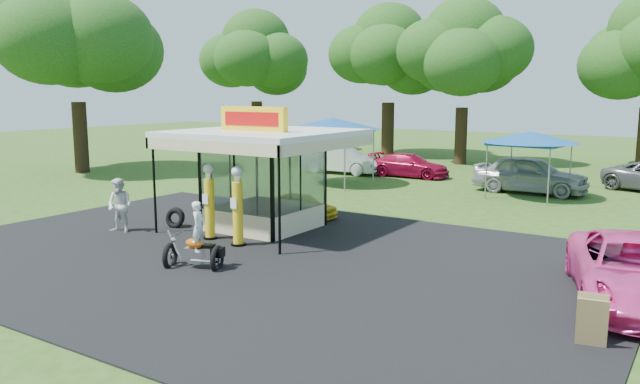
{
  "coord_description": "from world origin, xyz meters",
  "views": [
    {
      "loc": [
        11.0,
        -11.52,
        4.67
      ],
      "look_at": [
        0.92,
        4.0,
        1.68
      ],
      "focal_mm": 35.0,
      "sensor_mm": 36.0,
      "label": 1
    }
  ],
  "objects_px": {
    "spectator_west": "(120,206)",
    "a_frame_sign": "(592,321)",
    "gas_pump_right": "(238,208)",
    "motorcycle": "(197,242)",
    "gas_pump_left": "(209,204)",
    "tent_west": "(332,124)",
    "gas_station_kiosk": "(264,178)",
    "bg_car_c": "(531,174)",
    "pink_sedan": "(635,271)",
    "bg_car_b": "(409,165)",
    "bg_car_a": "(342,160)",
    "kiosk_car": "(301,205)",
    "tent_east": "(530,138)"
  },
  "relations": [
    {
      "from": "bg_car_c",
      "to": "gas_station_kiosk",
      "type": "bearing_deg",
      "value": 158.03
    },
    {
      "from": "a_frame_sign",
      "to": "kiosk_car",
      "type": "xyz_separation_m",
      "value": [
        -11.25,
        6.85,
        -0.01
      ]
    },
    {
      "from": "bg_car_c",
      "to": "bg_car_b",
      "type": "bearing_deg",
      "value": 75.71
    },
    {
      "from": "gas_station_kiosk",
      "to": "gas_pump_right",
      "type": "relative_size",
      "value": 2.19
    },
    {
      "from": "gas_pump_right",
      "to": "kiosk_car",
      "type": "height_order",
      "value": "gas_pump_right"
    },
    {
      "from": "tent_west",
      "to": "gas_pump_right",
      "type": "bearing_deg",
      "value": -70.45
    },
    {
      "from": "spectator_west",
      "to": "a_frame_sign",
      "type": "bearing_deg",
      "value": -15.77
    },
    {
      "from": "kiosk_car",
      "to": "pink_sedan",
      "type": "bearing_deg",
      "value": -108.12
    },
    {
      "from": "gas_station_kiosk",
      "to": "bg_car_b",
      "type": "distance_m",
      "value": 14.9
    },
    {
      "from": "bg_car_a",
      "to": "motorcycle",
      "type": "bearing_deg",
      "value": -163.68
    },
    {
      "from": "gas_pump_left",
      "to": "bg_car_c",
      "type": "xyz_separation_m",
      "value": [
        6.08,
        14.95,
        -0.3
      ]
    },
    {
      "from": "gas_pump_right",
      "to": "kiosk_car",
      "type": "bearing_deg",
      "value": 100.59
    },
    {
      "from": "gas_pump_left",
      "to": "spectator_west",
      "type": "distance_m",
      "value": 3.32
    },
    {
      "from": "bg_car_c",
      "to": "gas_pump_right",
      "type": "bearing_deg",
      "value": 164.34
    },
    {
      "from": "gas_station_kiosk",
      "to": "kiosk_car",
      "type": "xyz_separation_m",
      "value": [
        -0.0,
        2.21,
        -1.3
      ]
    },
    {
      "from": "pink_sedan",
      "to": "a_frame_sign",
      "type": "bearing_deg",
      "value": -112.92
    },
    {
      "from": "bg_car_b",
      "to": "bg_car_c",
      "type": "xyz_separation_m",
      "value": [
        7.06,
        -2.04,
        0.23
      ]
    },
    {
      "from": "gas_pump_left",
      "to": "tent_east",
      "type": "xyz_separation_m",
      "value": [
        6.33,
        13.54,
        1.5
      ]
    },
    {
      "from": "bg_car_c",
      "to": "tent_east",
      "type": "relative_size",
      "value": 1.21
    },
    {
      "from": "motorcycle",
      "to": "kiosk_car",
      "type": "xyz_separation_m",
      "value": [
        -1.54,
        7.05,
        -0.26
      ]
    },
    {
      "from": "motorcycle",
      "to": "tent_east",
      "type": "distance_m",
      "value": 16.87
    },
    {
      "from": "spectator_west",
      "to": "bg_car_a",
      "type": "height_order",
      "value": "spectator_west"
    },
    {
      "from": "pink_sedan",
      "to": "bg_car_c",
      "type": "bearing_deg",
      "value": 96.48
    },
    {
      "from": "motorcycle",
      "to": "pink_sedan",
      "type": "height_order",
      "value": "motorcycle"
    },
    {
      "from": "pink_sedan",
      "to": "bg_car_c",
      "type": "distance_m",
      "value": 15.54
    },
    {
      "from": "spectator_west",
      "to": "tent_east",
      "type": "xyz_separation_m",
      "value": [
        9.53,
        14.43,
        1.75
      ]
    },
    {
      "from": "gas_pump_left",
      "to": "bg_car_b",
      "type": "bearing_deg",
      "value": 93.3
    },
    {
      "from": "motorcycle",
      "to": "tent_east",
      "type": "bearing_deg",
      "value": 54.42
    },
    {
      "from": "gas_pump_left",
      "to": "tent_west",
      "type": "height_order",
      "value": "tent_west"
    },
    {
      "from": "gas_pump_right",
      "to": "bg_car_c",
      "type": "distance_m",
      "value": 15.86
    },
    {
      "from": "gas_pump_right",
      "to": "bg_car_b",
      "type": "relative_size",
      "value": 0.56
    },
    {
      "from": "gas_pump_left",
      "to": "bg_car_a",
      "type": "distance_m",
      "value": 16.96
    },
    {
      "from": "kiosk_car",
      "to": "bg_car_a",
      "type": "distance_m",
      "value": 12.99
    },
    {
      "from": "spectator_west",
      "to": "kiosk_car",
      "type": "bearing_deg",
      "value": 45.58
    },
    {
      "from": "gas_station_kiosk",
      "to": "bg_car_c",
      "type": "xyz_separation_m",
      "value": [
        5.62,
        12.75,
        -0.91
      ]
    },
    {
      "from": "gas_pump_right",
      "to": "gas_pump_left",
      "type": "bearing_deg",
      "value": 172.09
    },
    {
      "from": "kiosk_car",
      "to": "spectator_west",
      "type": "relative_size",
      "value": 1.54
    },
    {
      "from": "spectator_west",
      "to": "pink_sedan",
      "type": "bearing_deg",
      "value": -4.22
    },
    {
      "from": "a_frame_sign",
      "to": "bg_car_c",
      "type": "distance_m",
      "value": 18.28
    },
    {
      "from": "gas_pump_right",
      "to": "motorcycle",
      "type": "bearing_deg",
      "value": -74.48
    },
    {
      "from": "spectator_west",
      "to": "bg_car_b",
      "type": "height_order",
      "value": "spectator_west"
    },
    {
      "from": "gas_pump_left",
      "to": "spectator_west",
      "type": "height_order",
      "value": "gas_pump_left"
    },
    {
      "from": "bg_car_b",
      "to": "pink_sedan",
      "type": "bearing_deg",
      "value": -142.71
    },
    {
      "from": "motorcycle",
      "to": "bg_car_b",
      "type": "xyz_separation_m",
      "value": [
        -2.98,
        19.63,
        -0.1
      ]
    },
    {
      "from": "gas_pump_right",
      "to": "pink_sedan",
      "type": "relative_size",
      "value": 0.46
    },
    {
      "from": "tent_west",
      "to": "a_frame_sign",
      "type": "bearing_deg",
      "value": -44.9
    },
    {
      "from": "gas_pump_right",
      "to": "bg_car_c",
      "type": "relative_size",
      "value": 0.48
    },
    {
      "from": "gas_station_kiosk",
      "to": "bg_car_a",
      "type": "xyz_separation_m",
      "value": [
        -5.34,
        14.04,
        -1.01
      ]
    },
    {
      "from": "a_frame_sign",
      "to": "tent_west",
      "type": "distance_m",
      "value": 21.1
    },
    {
      "from": "gas_pump_left",
      "to": "tent_west",
      "type": "distance_m",
      "value": 12.87
    }
  ]
}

